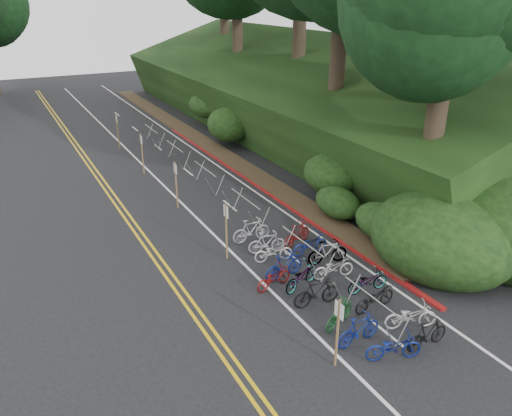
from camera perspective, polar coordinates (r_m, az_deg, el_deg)
The scene contains 10 objects.
ground at distance 17.07m, azimuth 2.13°, elevation -13.51°, with size 120.00×120.00×0.00m, color black.
road_markings at distance 25.28m, azimuth -8.16°, elevation -0.70°, with size 7.47×80.00×0.01m.
red_curb at distance 28.76m, azimuth -0.03°, elevation 2.71°, with size 0.25×28.00×0.10m, color maroon.
embankment at distance 37.44m, azimuth 4.80°, elevation 11.57°, with size 14.30×48.14×9.11m.
bike_rack_front at distance 17.00m, azimuth 12.96°, elevation -10.73°, with size 1.17×2.72×1.22m.
bike_racks_rest at distance 28.26m, azimuth -5.84°, elevation 3.93°, with size 1.14×23.00×1.17m.
signpost_near at distance 15.00m, azimuth 9.32°, elevation -13.46°, with size 0.08×0.40×2.32m.
signposts_rest at distance 28.23m, azimuth -11.18°, elevation 4.81°, with size 0.08×18.40×2.50m.
bike_front at distance 18.87m, azimuth 2.03°, elevation -7.95°, with size 1.61×0.56×0.85m, color maroon.
bike_valet at distance 19.00m, azimuth 8.01°, elevation -7.73°, with size 3.10×10.77×1.09m.
Camera 1 is at (-6.96, -11.72, 10.28)m, focal length 35.00 mm.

